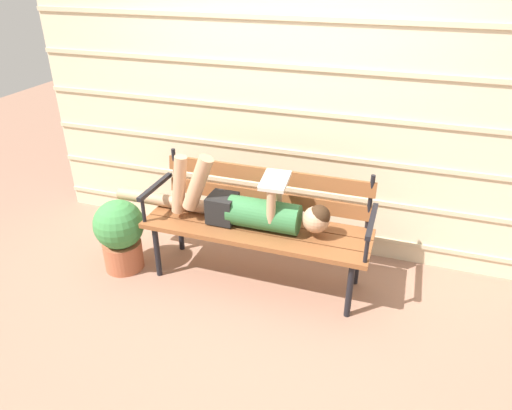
{
  "coord_description": "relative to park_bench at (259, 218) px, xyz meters",
  "views": [
    {
      "loc": [
        0.95,
        -2.69,
        2.23
      ],
      "look_at": [
        0.0,
        0.1,
        0.65
      ],
      "focal_mm": 32.73,
      "sensor_mm": 36.0,
      "label": 1
    }
  ],
  "objects": [
    {
      "name": "reclining_person",
      "position": [
        -0.1,
        -0.07,
        0.11
      ],
      "size": [
        1.73,
        0.26,
        0.54
      ],
      "color": "#33703D"
    },
    {
      "name": "ground_plane",
      "position": [
        -0.0,
        -0.18,
        -0.51
      ],
      "size": [
        12.0,
        12.0,
        0.0
      ],
      "primitive_type": "plane",
      "color": "#936B56"
    },
    {
      "name": "house_siding",
      "position": [
        -0.0,
        0.58,
        0.66
      ],
      "size": [
        4.29,
        0.08,
        2.35
      ],
      "color": "beige",
      "rests_on": "ground"
    },
    {
      "name": "potted_plant",
      "position": [
        -1.06,
        -0.26,
        -0.19
      ],
      "size": [
        0.39,
        0.39,
        0.59
      ],
      "color": "#AD5B3D",
      "rests_on": "ground"
    },
    {
      "name": "park_bench",
      "position": [
        0.0,
        0.0,
        0.0
      ],
      "size": [
        1.68,
        0.52,
        0.89
      ],
      "color": "brown",
      "rests_on": "ground"
    }
  ]
}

